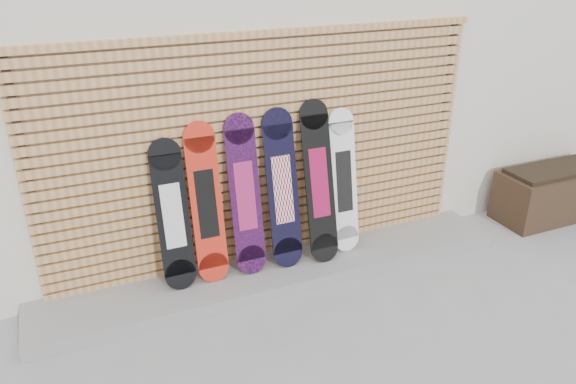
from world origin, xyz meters
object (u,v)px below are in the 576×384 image
snowboard_3 (283,190)px  snowboard_4 (319,183)px  snowboard_2 (245,196)px  planter_box (554,192)px  snowboard_0 (173,216)px  snowboard_5 (344,181)px  snowboard_1 (206,204)px

snowboard_3 → snowboard_4: bearing=-4.6°
snowboard_2 → snowboard_4: snowboard_4 is taller
planter_box → snowboard_3: 3.41m
snowboard_0 → snowboard_4: 1.40m
planter_box → snowboard_5: snowboard_5 is taller
snowboard_1 → snowboard_5: size_ratio=1.03×
snowboard_1 → snowboard_2: 0.36m
snowboard_2 → snowboard_3: snowboard_3 is taller
snowboard_2 → snowboard_5: (1.02, 0.01, -0.04)m
planter_box → snowboard_2: snowboard_2 is taller
snowboard_0 → snowboard_1: bearing=0.5°
snowboard_0 → snowboard_2: 0.67m
snowboard_2 → snowboard_5: bearing=0.5°
snowboard_0 → snowboard_3: (1.03, -0.02, 0.07)m
snowboard_1 → snowboard_4: 1.09m
snowboard_3 → snowboard_4: snowboard_4 is taller
snowboard_5 → planter_box: bearing=-4.0°
snowboard_3 → snowboard_4: size_ratio=0.97×
planter_box → snowboard_0: size_ratio=1.02×
snowboard_2 → snowboard_3: 0.36m
snowboard_2 → snowboard_0: bearing=179.5°
snowboard_0 → snowboard_2: snowboard_2 is taller
snowboard_5 → snowboard_1: bearing=-179.9°
snowboard_2 → snowboard_5: snowboard_2 is taller
snowboard_1 → planter_box: bearing=-2.6°
planter_box → snowboard_1: snowboard_1 is taller
planter_box → snowboard_2: size_ratio=0.92×
snowboard_3 → snowboard_5: bearing=1.9°
snowboard_2 → snowboard_4: 0.73m
snowboard_3 → snowboard_5: snowboard_3 is taller
snowboard_1 → snowboard_4: snowboard_4 is taller
snowboard_1 → snowboard_5: snowboard_1 is taller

